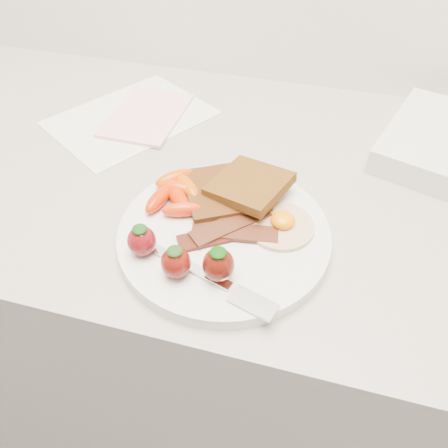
# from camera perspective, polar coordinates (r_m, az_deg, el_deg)

# --- Properties ---
(counter) EXTENTS (2.00, 0.60, 0.90)m
(counter) POSITION_cam_1_polar(r_m,az_deg,el_deg) (1.01, 2.23, -13.69)
(counter) COLOR gray
(counter) RESTS_ON ground
(plate) EXTENTS (0.27, 0.27, 0.02)m
(plate) POSITION_cam_1_polar(r_m,az_deg,el_deg) (0.56, -0.00, -1.37)
(plate) COLOR silver
(plate) RESTS_ON counter
(toast_lower) EXTENTS (0.14, 0.14, 0.01)m
(toast_lower) POSITION_cam_1_polar(r_m,az_deg,el_deg) (0.60, 0.09, 4.27)
(toast_lower) COLOR black
(toast_lower) RESTS_ON plate
(toast_upper) EXTENTS (0.12, 0.12, 0.02)m
(toast_upper) POSITION_cam_1_polar(r_m,az_deg,el_deg) (0.59, 3.36, 5.13)
(toast_upper) COLOR #351B06
(toast_upper) RESTS_ON toast_lower
(fried_egg) EXTENTS (0.11, 0.11, 0.02)m
(fried_egg) POSITION_cam_1_polar(r_m,az_deg,el_deg) (0.56, 7.47, -0.03)
(fried_egg) COLOR beige
(fried_egg) RESTS_ON plate
(bacon_strips) EXTENTS (0.12, 0.11, 0.01)m
(bacon_strips) POSITION_cam_1_polar(r_m,az_deg,el_deg) (0.55, 0.63, -0.85)
(bacon_strips) COLOR black
(bacon_strips) RESTS_ON plate
(baby_carrots) EXTENTS (0.09, 0.11, 0.02)m
(baby_carrots) POSITION_cam_1_polar(r_m,az_deg,el_deg) (0.59, -6.22, 4.13)
(baby_carrots) COLOR #D73800
(baby_carrots) RESTS_ON plate
(strawberries) EXTENTS (0.13, 0.06, 0.04)m
(strawberries) POSITION_cam_1_polar(r_m,az_deg,el_deg) (0.50, -5.72, -4.17)
(strawberries) COLOR maroon
(strawberries) RESTS_ON plate
(fork) EXTENTS (0.18, 0.08, 0.00)m
(fork) POSITION_cam_1_polar(r_m,az_deg,el_deg) (0.50, -1.28, -7.38)
(fork) COLOR white
(fork) RESTS_ON plate
(paper_sheet) EXTENTS (0.30, 0.32, 0.00)m
(paper_sheet) POSITION_cam_1_polar(r_m,az_deg,el_deg) (0.81, -12.08, 13.41)
(paper_sheet) COLOR silver
(paper_sheet) RESTS_ON counter
(notepad) EXTENTS (0.12, 0.17, 0.01)m
(notepad) POSITION_cam_1_polar(r_m,az_deg,el_deg) (0.80, -10.02, 13.84)
(notepad) COLOR #FCB6BA
(notepad) RESTS_ON paper_sheet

